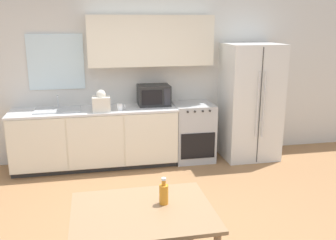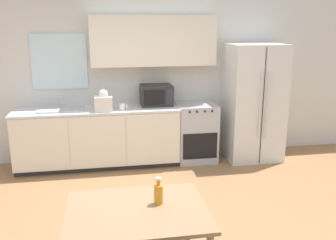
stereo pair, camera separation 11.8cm
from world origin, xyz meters
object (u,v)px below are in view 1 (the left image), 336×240
drink_bottle (164,193)px  microwave (154,95)px  dining_table (143,222)px  oven_range (193,132)px  refrigerator (250,102)px  coffee_mug (120,107)px

drink_bottle → microwave: bearing=82.1°
dining_table → oven_range: bearing=67.7°
refrigerator → coffee_mug: size_ratio=14.80×
oven_range → coffee_mug: 1.28m
oven_range → drink_bottle: size_ratio=4.13×
refrigerator → microwave: refrigerator is taller
oven_range → microwave: microwave is taller
oven_range → dining_table: oven_range is taller
coffee_mug → dining_table: bearing=-91.1°
coffee_mug → drink_bottle: 2.73m
oven_range → refrigerator: 1.05m
oven_range → coffee_mug: coffee_mug is taller
dining_table → microwave: bearing=78.9°
coffee_mug → dining_table: coffee_mug is taller
microwave → drink_bottle: bearing=-97.9°
coffee_mug → oven_range: bearing=8.0°
oven_range → drink_bottle: bearing=-109.7°
dining_table → drink_bottle: bearing=22.6°
microwave → dining_table: microwave is taller
refrigerator → coffee_mug: 2.10m
oven_range → dining_table: size_ratio=0.84×
refrigerator → microwave: bearing=174.6°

